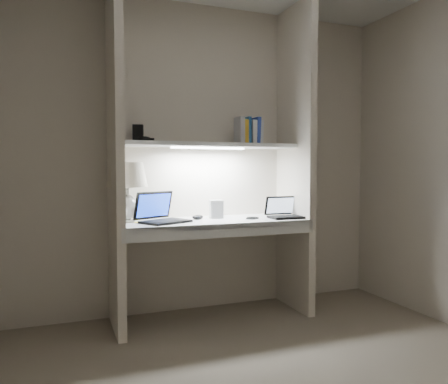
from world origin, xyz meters
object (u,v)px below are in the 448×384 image
laptop_netbook (284,213)px  book_row (248,132)px  laptop_main (161,215)px  table_lamp (127,182)px  speaker (216,209)px

laptop_netbook → book_row: size_ratio=1.24×
laptop_main → book_row: bearing=-17.2°
laptop_main → book_row: book_row is taller
laptop_main → laptop_netbook: 0.99m
laptop_netbook → table_lamp: bearing=174.7°
laptop_netbook → book_row: 0.72m
table_lamp → speaker: table_lamp is taller
table_lamp → book_row: size_ratio=2.01×
table_lamp → laptop_netbook: (1.22, -0.15, -0.26)m
laptop_main → speaker: (0.47, 0.10, 0.02)m
speaker → table_lamp: bearing=-173.1°
laptop_netbook → speaker: (-0.52, 0.17, 0.03)m
speaker → laptop_main: bearing=-161.7°
table_lamp → laptop_main: table_lamp is taller
book_row → table_lamp: bearing=-177.8°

